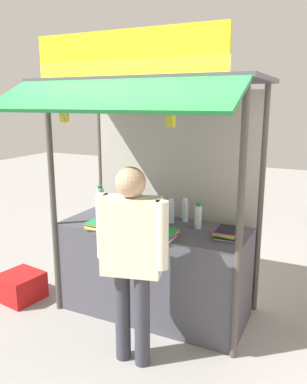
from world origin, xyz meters
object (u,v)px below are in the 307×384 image
vendor_person (131,249)px  magazine_stack_right (133,221)px  water_bottle_front_right (139,207)px  banana_bunch_rightmost (64,114)px  magazine_stack_far_left (165,234)px  water_bottle_mid_left (100,199)px  water_bottle_far_right (171,211)px  water_bottle_front_left (134,204)px  water_bottle_mid_right (185,210)px  banana_bunch_leftmost (171,117)px  plastic_crate (21,286)px  magazine_stack_center (227,233)px  water_bottle_rear_center (198,216)px  magazine_stack_back_right (100,224)px

vendor_person → magazine_stack_right: bearing=-76.1°
water_bottle_front_right → banana_bunch_rightmost: (-0.44, -0.64, 0.98)m
magazine_stack_far_left → vendor_person: (-0.06, -0.54, 0.04)m
water_bottle_mid_left → magazine_stack_right: 0.62m
water_bottle_far_right → vendor_person: vendor_person is taller
water_bottle_front_left → water_bottle_far_right: (0.46, -0.07, -0.01)m
banana_bunch_rightmost → water_bottle_mid_right: bearing=39.8°
banana_bunch_leftmost → water_bottle_far_right: bearing=112.6°
magazine_stack_right → magazine_stack_far_left: 0.50m
water_bottle_mid_left → water_bottle_front_left: bearing=3.9°
banana_bunch_rightmost → vendor_person: banana_bunch_rightmost is taller
magazine_stack_far_left → plastic_crate: 1.91m
water_bottle_mid_left → magazine_stack_center: water_bottle_mid_left is taller
magazine_stack_right → water_bottle_mid_left: bearing=155.2°
water_bottle_front_left → water_bottle_mid_left: 0.42m
magazine_stack_right → plastic_crate: 1.55m
water_bottle_rear_center → water_bottle_front_right: 0.67m
water_bottle_front_right → water_bottle_far_right: bearing=2.3°
water_bottle_far_right → plastic_crate: (-1.58, -0.57, -0.92)m
magazine_stack_right → vendor_person: (0.40, -0.75, 0.03)m
water_bottle_far_right → magazine_stack_right: water_bottle_far_right is taller
water_bottle_mid_right → water_bottle_far_right: size_ratio=0.98×
magazine_stack_far_left → plastic_crate: magazine_stack_far_left is taller
water_bottle_front_left → water_bottle_rear_center: size_ratio=1.09×
banana_bunch_leftmost → plastic_crate: size_ratio=0.66×
water_bottle_mid_left → vendor_person: bearing=-46.5°
water_bottle_rear_center → magazine_stack_center: water_bottle_rear_center is taller
water_bottle_mid_left → banana_bunch_rightmost: banana_bunch_rightmost is taller
magazine_stack_right → water_bottle_far_right: bearing=34.5°
water_bottle_front_right → plastic_crate: 1.64m
water_bottle_rear_center → magazine_stack_right: bearing=-164.8°
water_bottle_rear_center → magazine_stack_far_left: 0.43m
magazine_stack_center → magazine_stack_back_right: bearing=-170.0°
water_bottle_mid_left → magazine_stack_center: (1.54, -0.24, -0.10)m
magazine_stack_far_left → banana_bunch_leftmost: (0.14, -0.22, 1.08)m
water_bottle_far_right → banana_bunch_leftmost: bearing=-67.4°
water_bottle_mid_left → banana_bunch_rightmost: (0.09, -0.69, 0.97)m
water_bottle_mid_right → magazine_stack_right: 0.55m
water_bottle_rear_center → plastic_crate: bearing=-164.7°
water_bottle_front_left → magazine_stack_right: (0.14, -0.29, -0.10)m
magazine_stack_right → magazine_stack_far_left: size_ratio=1.00×
magazine_stack_far_left → vendor_person: bearing=-95.9°
magazine_stack_far_left → water_bottle_mid_right: bearing=91.2°
water_bottle_front_right → water_bottle_mid_left: bearing=174.5°
magazine_stack_center → vendor_person: size_ratio=0.16×
water_bottle_mid_right → banana_bunch_rightmost: bearing=-140.2°
banana_bunch_leftmost → magazine_stack_far_left: bearing=123.2°
magazine_stack_center → banana_bunch_rightmost: banana_bunch_rightmost is taller
magazine_stack_center → magazine_stack_back_right: size_ratio=0.94×
water_bottle_front_left → banana_bunch_rightmost: (-0.33, -0.72, 0.98)m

